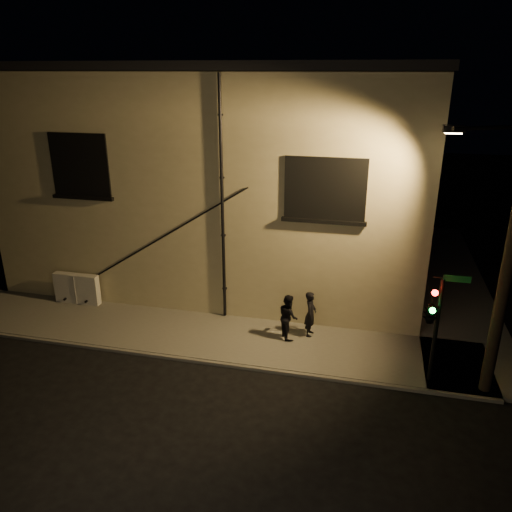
% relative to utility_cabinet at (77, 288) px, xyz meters
% --- Properties ---
extents(ground, '(90.00, 90.00, 0.00)m').
position_rel_utility_cabinet_xyz_m(ground, '(7.60, -2.70, -0.71)').
color(ground, black).
extents(sidewalk, '(21.00, 16.00, 0.12)m').
position_rel_utility_cabinet_xyz_m(sidewalk, '(8.83, 1.69, -0.65)').
color(sidewalk, '#5E5C54').
rests_on(sidewalk, ground).
extents(building, '(16.20, 12.23, 8.80)m').
position_rel_utility_cabinet_xyz_m(building, '(4.61, 6.29, 3.70)').
color(building, tan).
rests_on(building, ground).
extents(utility_cabinet, '(1.78, 0.30, 1.17)m').
position_rel_utility_cabinet_xyz_m(utility_cabinet, '(0.00, 0.00, 0.00)').
color(utility_cabinet, beige).
rests_on(utility_cabinet, sidewalk).
extents(pedestrian_a, '(0.41, 0.60, 1.57)m').
position_rel_utility_cabinet_xyz_m(pedestrian_a, '(8.99, -0.43, 0.20)').
color(pedestrian_a, black).
rests_on(pedestrian_a, sidewalk).
extents(pedestrian_b, '(0.86, 0.93, 1.54)m').
position_rel_utility_cabinet_xyz_m(pedestrian_b, '(8.30, -0.76, 0.18)').
color(pedestrian_b, black).
rests_on(pedestrian_b, sidewalk).
extents(traffic_signal, '(1.16, 1.91, 3.28)m').
position_rel_utility_cabinet_xyz_m(traffic_signal, '(12.50, -2.32, 1.62)').
color(traffic_signal, black).
rests_on(traffic_signal, sidewalk).
extents(streetlamp_pole, '(2.06, 1.40, 7.75)m').
position_rel_utility_cabinet_xyz_m(streetlamp_pole, '(14.11, -2.30, 3.37)').
color(streetlamp_pole, black).
rests_on(streetlamp_pole, ground).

